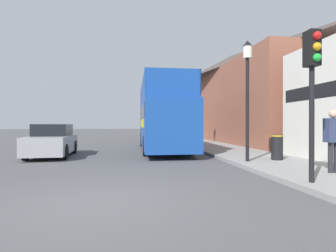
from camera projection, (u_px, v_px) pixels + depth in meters
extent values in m
plane|color=#4C4C4F|center=(121.00, 140.00, 25.85)|extent=(144.00, 144.00, 0.00)
cube|color=gray|center=(189.00, 141.00, 23.82)|extent=(3.30, 108.00, 0.14)
cube|color=#935642|center=(232.00, 109.00, 25.98)|extent=(6.00, 24.43, 6.10)
pyramid|color=#473D38|center=(232.00, 67.00, 25.96)|extent=(6.00, 24.43, 2.30)
cube|color=#19479E|center=(162.00, 125.00, 15.58)|extent=(2.70, 9.66, 2.41)
cube|color=yellow|center=(163.00, 123.00, 15.11)|extent=(2.61, 5.34, 0.45)
cube|color=black|center=(162.00, 114.00, 15.58)|extent=(2.71, 8.89, 0.70)
cube|color=#19479E|center=(162.00, 104.00, 15.58)|extent=(2.68, 8.89, 0.10)
cube|color=#19479E|center=(142.00, 93.00, 15.42)|extent=(0.30, 8.83, 1.16)
cube|color=#19479E|center=(182.00, 94.00, 15.72)|extent=(0.30, 8.83, 1.16)
cube|color=#19479E|center=(173.00, 82.00, 11.23)|extent=(2.45, 0.13, 1.16)
cube|color=#19479E|center=(157.00, 100.00, 19.29)|extent=(2.48, 1.41, 1.16)
cylinder|color=black|center=(142.00, 139.00, 18.40)|extent=(0.31, 0.99, 0.98)
cylinder|color=black|center=(173.00, 139.00, 18.68)|extent=(0.31, 0.99, 0.98)
cylinder|color=black|center=(146.00, 146.00, 12.69)|extent=(0.31, 0.99, 0.98)
cylinder|color=black|center=(191.00, 145.00, 12.96)|extent=(0.31, 0.99, 0.98)
cube|color=maroon|center=(158.00, 135.00, 23.89)|extent=(2.00, 4.09, 0.79)
cube|color=black|center=(158.00, 128.00, 23.77)|extent=(1.68, 2.00, 0.58)
cylinder|color=black|center=(149.00, 137.00, 25.04)|extent=(0.24, 0.70, 0.69)
cylinder|color=black|center=(166.00, 137.00, 25.21)|extent=(0.24, 0.70, 0.69)
cylinder|color=black|center=(150.00, 138.00, 22.57)|extent=(0.24, 0.70, 0.69)
cylinder|color=black|center=(169.00, 138.00, 22.74)|extent=(0.24, 0.70, 0.69)
cube|color=#9E9EA3|center=(53.00, 144.00, 12.49)|extent=(1.90, 4.25, 0.80)
cube|color=black|center=(53.00, 130.00, 12.61)|extent=(1.59, 2.07, 0.55)
cylinder|color=black|center=(65.00, 152.00, 11.38)|extent=(0.23, 0.69, 0.68)
cylinder|color=black|center=(26.00, 153.00, 11.07)|extent=(0.23, 0.69, 0.68)
cylinder|color=black|center=(74.00, 147.00, 13.92)|extent=(0.23, 0.69, 0.68)
cylinder|color=black|center=(42.00, 147.00, 13.61)|extent=(0.23, 0.69, 0.68)
cylinder|color=#232328|center=(330.00, 158.00, 7.49)|extent=(0.13, 0.13, 0.87)
cylinder|color=#232328|center=(336.00, 157.00, 7.51)|extent=(0.13, 0.13, 0.87)
cube|color=#2D3856|center=(333.00, 130.00, 7.50)|extent=(0.47, 0.26, 0.69)
sphere|color=tan|center=(333.00, 114.00, 7.49)|extent=(0.24, 0.24, 0.24)
cylinder|color=black|center=(312.00, 124.00, 6.24)|extent=(0.12, 0.12, 2.77)
cube|color=black|center=(312.00, 49.00, 6.23)|extent=(0.28, 0.31, 0.85)
sphere|color=red|center=(317.00, 36.00, 6.07)|extent=(0.19, 0.19, 0.19)
sphere|color=orange|center=(317.00, 47.00, 6.07)|extent=(0.19, 0.19, 0.19)
sphere|color=green|center=(317.00, 58.00, 6.07)|extent=(0.19, 0.19, 0.19)
cylinder|color=black|center=(247.00, 110.00, 9.86)|extent=(0.13, 0.13, 3.89)
cylinder|color=silver|center=(247.00, 52.00, 9.85)|extent=(0.32, 0.32, 0.45)
cone|color=black|center=(247.00, 43.00, 9.85)|extent=(0.35, 0.35, 0.22)
cylinder|color=black|center=(191.00, 116.00, 18.50)|extent=(0.13, 0.13, 4.03)
cylinder|color=silver|center=(191.00, 84.00, 18.49)|extent=(0.32, 0.32, 0.45)
cone|color=black|center=(191.00, 79.00, 18.49)|extent=(0.35, 0.35, 0.22)
cylinder|color=black|center=(277.00, 147.00, 10.29)|extent=(0.44, 0.44, 0.98)
cylinder|color=#B28E1E|center=(277.00, 136.00, 10.29)|extent=(0.48, 0.48, 0.06)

